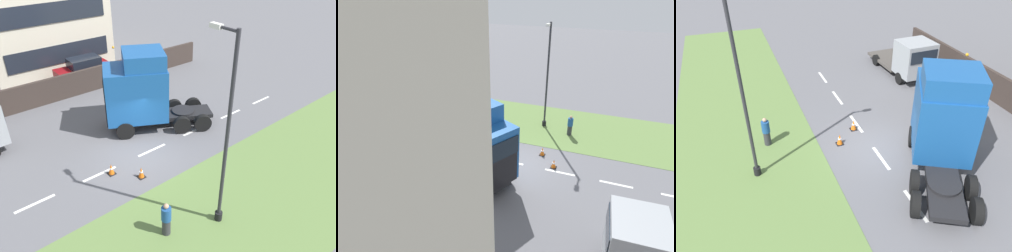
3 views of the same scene
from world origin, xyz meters
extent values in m
plane|color=slate|center=(0.00, 0.00, 0.00)|extent=(120.00, 120.00, 0.00)
cube|color=#607F42|center=(-6.00, 0.00, 0.01)|extent=(7.00, 44.00, 0.01)
cube|color=white|center=(0.00, -10.30, 0.00)|extent=(0.16, 1.80, 0.00)
cube|color=white|center=(0.00, -7.10, 0.00)|extent=(0.16, 1.80, 0.00)
cube|color=white|center=(0.00, -3.90, 0.00)|extent=(0.16, 1.80, 0.00)
cube|color=white|center=(0.00, -0.70, 0.00)|extent=(0.16, 1.80, 0.00)
cube|color=white|center=(0.00, 2.50, 0.00)|extent=(0.16, 1.80, 0.00)
cube|color=white|center=(0.00, 5.70, 0.00)|extent=(0.16, 1.80, 0.00)
cube|color=#382D28|center=(9.00, 0.00, 0.87)|extent=(0.25, 24.00, 1.74)
cube|color=beige|center=(17.55, -1.24, 5.15)|extent=(10.29, 9.56, 10.30)
cube|color=#1E232D|center=(12.37, -1.24, 2.06)|extent=(0.08, 8.13, 1.44)
cube|color=#1E232D|center=(12.37, -1.24, 5.15)|extent=(0.08, 8.13, 1.44)
cube|color=black|center=(1.83, -2.73, 0.67)|extent=(4.18, 6.14, 0.24)
cube|color=#195199|center=(2.51, -1.49, 2.30)|extent=(3.80, 4.20, 3.03)
cube|color=black|center=(3.34, 0.04, 1.64)|extent=(1.86, 1.05, 1.70)
cube|color=black|center=(3.34, 0.04, 2.97)|extent=(1.97, 1.11, 0.97)
cube|color=#195199|center=(2.26, -1.95, 4.27)|extent=(3.12, 3.08, 0.90)
sphere|color=orange|center=(3.59, -0.91, 4.79)|extent=(0.14, 0.14, 0.14)
cylinder|color=black|center=(1.16, -3.96, 0.85)|extent=(1.83, 1.83, 0.12)
cylinder|color=black|center=(1.89, -0.27, 0.52)|extent=(0.78, 1.07, 1.04)
cylinder|color=black|center=(3.87, -1.35, 0.52)|extent=(0.78, 1.07, 1.04)
cylinder|color=black|center=(0.32, -3.15, 0.52)|extent=(0.78, 1.07, 1.04)
cylinder|color=black|center=(2.30, -4.23, 0.52)|extent=(0.78, 1.07, 1.04)
cylinder|color=black|center=(-0.28, -4.25, 0.52)|extent=(0.78, 1.07, 1.04)
cylinder|color=black|center=(1.71, -5.33, 0.52)|extent=(0.78, 1.07, 1.04)
cube|color=maroon|center=(10.69, -2.20, 0.79)|extent=(1.87, 4.30, 1.03)
cube|color=black|center=(10.69, -2.30, 1.65)|extent=(1.54, 2.38, 0.69)
cylinder|color=black|center=(9.93, -0.79, 0.32)|extent=(0.22, 0.65, 0.64)
cylinder|color=black|center=(11.55, -0.85, 0.32)|extent=(0.22, 0.65, 0.64)
cylinder|color=black|center=(9.83, -3.55, 0.32)|extent=(0.22, 0.65, 0.64)
cylinder|color=black|center=(11.45, -3.60, 0.32)|extent=(0.22, 0.65, 0.64)
cylinder|color=black|center=(-5.70, 0.15, 0.20)|extent=(0.31, 0.31, 0.40)
cylinder|color=#2D2D33|center=(-5.70, 0.15, 3.92)|extent=(0.14, 0.14, 7.84)
cylinder|color=#2D2D33|center=(-5.25, 0.15, 7.74)|extent=(0.90, 0.10, 0.10)
cube|color=silver|center=(-4.80, 0.15, 7.74)|extent=(0.44, 0.20, 0.16)
cylinder|color=#333338|center=(-4.90, 2.27, 0.38)|extent=(0.34, 0.34, 0.76)
cylinder|color=#1E4C8C|center=(-4.90, 2.27, 1.06)|extent=(0.39, 0.39, 0.60)
sphere|color=tan|center=(-4.90, 2.27, 1.46)|extent=(0.20, 0.20, 0.20)
cube|color=black|center=(-0.35, 2.04, 0.01)|extent=(0.36, 0.36, 0.03)
cone|color=orange|center=(-0.35, 2.04, 0.31)|extent=(0.28, 0.28, 0.55)
cylinder|color=white|center=(-0.35, 2.04, 0.33)|extent=(0.17, 0.17, 0.07)
cube|color=black|center=(-1.49, 1.05, 0.01)|extent=(0.36, 0.36, 0.03)
cone|color=orange|center=(-1.49, 1.05, 0.31)|extent=(0.28, 0.28, 0.55)
cylinder|color=white|center=(-1.49, 1.05, 0.33)|extent=(0.17, 0.17, 0.07)
camera|label=1|loc=(-11.83, 7.86, 10.30)|focal=35.00mm
camera|label=2|loc=(13.99, 4.24, 10.22)|focal=30.00mm
camera|label=3|loc=(-5.85, -11.54, 9.94)|focal=35.00mm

